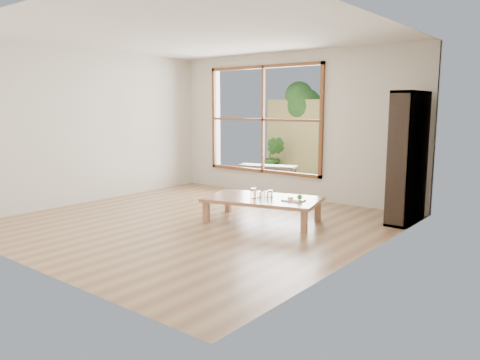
# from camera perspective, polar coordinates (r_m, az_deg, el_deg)

# --- Properties ---
(ground) EXTENTS (5.00, 5.00, 0.00)m
(ground) POSITION_cam_1_polar(r_m,az_deg,el_deg) (6.80, -5.06, -5.09)
(ground) COLOR #A88754
(ground) RESTS_ON ground
(low_table) EXTENTS (1.78, 1.29, 0.35)m
(low_table) POSITION_cam_1_polar(r_m,az_deg,el_deg) (6.73, 2.78, -2.51)
(low_table) COLOR #A87351
(low_table) RESTS_ON ground
(floor_cushion) EXTENTS (0.64, 0.64, 0.07)m
(floor_cushion) POSITION_cam_1_polar(r_m,az_deg,el_deg) (8.46, 0.55, -1.99)
(floor_cushion) COLOR beige
(floor_cushion) RESTS_ON ground
(bookshelf) EXTENTS (0.30, 0.84, 1.86)m
(bookshelf) POSITION_cam_1_polar(r_m,az_deg,el_deg) (7.00, 19.79, 2.56)
(bookshelf) COLOR black
(bookshelf) RESTS_ON ground
(glass_tall) EXTENTS (0.08, 0.08, 0.15)m
(glass_tall) POSITION_cam_1_polar(r_m,az_deg,el_deg) (6.65, 1.63, -1.63)
(glass_tall) COLOR silver
(glass_tall) RESTS_ON low_table
(glass_mid) EXTENTS (0.07, 0.07, 0.10)m
(glass_mid) POSITION_cam_1_polar(r_m,az_deg,el_deg) (6.74, 3.71, -1.69)
(glass_mid) COLOR silver
(glass_mid) RESTS_ON low_table
(glass_short) EXTENTS (0.06, 0.06, 0.08)m
(glass_short) POSITION_cam_1_polar(r_m,az_deg,el_deg) (6.77, 3.23, -1.74)
(glass_short) COLOR silver
(glass_short) RESTS_ON low_table
(glass_small) EXTENTS (0.07, 0.07, 0.09)m
(glass_small) POSITION_cam_1_polar(r_m,az_deg,el_deg) (6.74, 2.34, -1.75)
(glass_small) COLOR silver
(glass_small) RESTS_ON low_table
(food_tray) EXTENTS (0.30, 0.22, 0.09)m
(food_tray) POSITION_cam_1_polar(r_m,az_deg,el_deg) (6.53, 6.69, -2.36)
(food_tray) COLOR white
(food_tray) RESTS_ON low_table
(deck) EXTENTS (2.80, 2.00, 0.05)m
(deck) POSITION_cam_1_polar(r_m,az_deg,el_deg) (9.93, 6.66, -0.63)
(deck) COLOR #3A332A
(deck) RESTS_ON ground
(garden_bench) EXTENTS (1.29, 0.71, 0.39)m
(garden_bench) POSITION_cam_1_polar(r_m,az_deg,el_deg) (9.91, 3.33, 1.48)
(garden_bench) COLOR black
(garden_bench) RESTS_ON deck
(bamboo_fence) EXTENTS (2.80, 0.06, 1.80)m
(bamboo_fence) POSITION_cam_1_polar(r_m,az_deg,el_deg) (10.68, 9.60, 4.85)
(bamboo_fence) COLOR tan
(bamboo_fence) RESTS_ON ground
(shrub_right) EXTENTS (0.91, 0.80, 0.98)m
(shrub_right) POSITION_cam_1_polar(r_m,az_deg,el_deg) (9.98, 12.76, 2.25)
(shrub_right) COLOR #2F6525
(shrub_right) RESTS_ON deck
(shrub_left) EXTENTS (0.57, 0.49, 0.93)m
(shrub_left) POSITION_cam_1_polar(r_m,az_deg,el_deg) (10.91, 4.14, 2.86)
(shrub_left) COLOR #2F6525
(shrub_left) RESTS_ON deck
(garden_tree) EXTENTS (1.04, 0.85, 2.22)m
(garden_tree) POSITION_cam_1_polar(r_m,az_deg,el_deg) (11.26, 7.40, 8.80)
(garden_tree) COLOR #4C3D2D
(garden_tree) RESTS_ON ground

